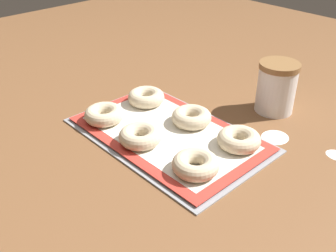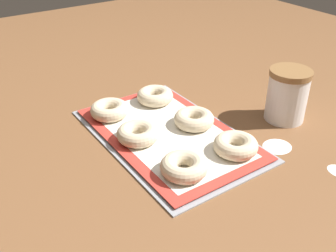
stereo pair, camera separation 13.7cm
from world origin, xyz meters
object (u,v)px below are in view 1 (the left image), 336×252
object	(u,v)px
baking_tray	(168,134)
bagel_back_right	(239,139)
bagel_front_center	(141,136)
flour_canister	(276,87)
bagel_back_center	(191,117)
bagel_front_left	(104,114)
bagel_front_right	(196,164)
bagel_back_left	(146,97)

from	to	relation	value
baking_tray	bagel_back_right	distance (m)	0.19
bagel_back_right	baking_tray	bearing A→B (deg)	-153.18
bagel_front_center	flour_canister	size ratio (longest dim) A/B	0.73
baking_tray	bagel_back_center	xyz separation A→B (m)	(0.01, 0.08, 0.03)
bagel_front_left	bagel_front_center	xyz separation A→B (m)	(0.16, 0.00, 0.00)
baking_tray	flour_canister	bearing A→B (deg)	71.25
bagel_back_center	bagel_front_left	bearing A→B (deg)	-136.70
bagel_front_left	bagel_front_center	distance (m)	0.16
bagel_back_right	bagel_front_right	bearing A→B (deg)	-90.87
bagel_front_left	flour_canister	distance (m)	0.50
baking_tray	bagel_front_center	xyz separation A→B (m)	(-0.01, -0.08, 0.03)
bagel_front_left	bagel_back_right	bearing A→B (deg)	27.18
bagel_front_center	bagel_back_center	world-z (taller)	same
bagel_back_center	bagel_back_right	xyz separation A→B (m)	(0.16, 0.01, 0.00)
bagel_front_center	bagel_front_right	distance (m)	0.18
bagel_back_left	bagel_back_center	distance (m)	0.18
bagel_front_center	bagel_back_right	size ratio (longest dim) A/B	1.00
bagel_front_center	flour_canister	xyz separation A→B (m)	(0.12, 0.41, 0.05)
flour_canister	bagel_back_right	bearing A→B (deg)	-76.51
bagel_back_left	flour_canister	xyz separation A→B (m)	(0.28, 0.26, 0.05)
bagel_front_left	flour_canister	bearing A→B (deg)	56.13
bagel_front_left	bagel_back_center	world-z (taller)	same
baking_tray	bagel_back_right	size ratio (longest dim) A/B	4.76
bagel_back_left	flour_canister	distance (m)	0.38
bagel_back_right	bagel_front_center	bearing A→B (deg)	-136.51
bagel_front_right	bagel_back_left	distance (m)	0.36
bagel_front_center	bagel_back_left	bearing A→B (deg)	136.04
bagel_front_left	bagel_back_right	world-z (taller)	same
bagel_front_right	bagel_back_center	xyz separation A→B (m)	(-0.16, 0.15, 0.00)
baking_tray	bagel_back_center	distance (m)	0.08
bagel_front_center	bagel_back_center	xyz separation A→B (m)	(0.02, 0.16, 0.00)
bagel_front_right	bagel_back_left	xyz separation A→B (m)	(-0.33, 0.14, 0.00)
bagel_front_left	bagel_front_right	xyz separation A→B (m)	(0.33, 0.02, 0.00)
bagel_front_center	bagel_front_left	bearing A→B (deg)	-179.16
bagel_front_center	bagel_front_right	world-z (taller)	same
bagel_back_right	flour_canister	bearing A→B (deg)	103.49
bagel_back_center	flour_canister	size ratio (longest dim) A/B	0.73
bagel_back_center	flour_canister	bearing A→B (deg)	67.75
bagel_front_left	flour_canister	xyz separation A→B (m)	(0.28, 0.41, 0.05)
bagel_back_center	bagel_back_right	world-z (taller)	same
baking_tray	bagel_front_right	xyz separation A→B (m)	(0.17, -0.07, 0.03)
bagel_front_right	bagel_back_center	distance (m)	0.22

